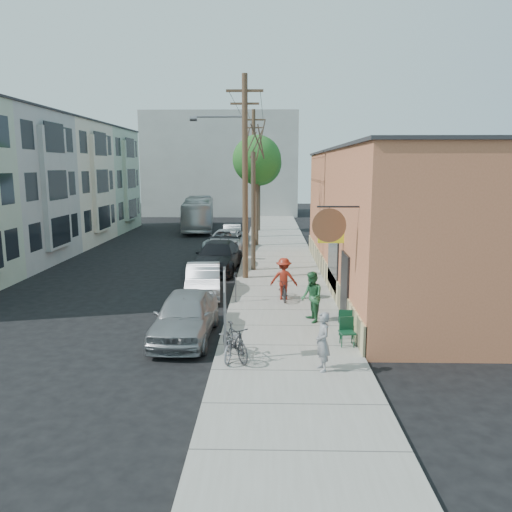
{
  "coord_description": "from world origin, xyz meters",
  "views": [
    {
      "loc": [
        3.57,
        -19.16,
        5.76
      ],
      "look_at": [
        3.02,
        4.54,
        1.5
      ],
      "focal_mm": 35.0,
      "sensor_mm": 36.0,
      "label": 1
    }
  ],
  "objects_px": {
    "tree_bare": "(253,212)",
    "patio_chair_a": "(346,325)",
    "patron_green": "(312,297)",
    "car_4": "(232,233)",
    "parked_bike_b": "(233,344)",
    "parked_bike_a": "(235,341)",
    "bus": "(199,214)",
    "sign_post": "(225,305)",
    "utility_pole_near": "(244,174)",
    "patron_grey": "(323,342)",
    "car_1": "(203,280)",
    "parking_meter_near": "(236,282)",
    "tree_leafy_far": "(259,163)",
    "car_2": "(218,257)",
    "tree_leafy_mid": "(257,160)",
    "cyclist": "(284,279)",
    "parking_meter_far": "(244,254)",
    "car_0": "(185,315)",
    "car_3": "(227,241)",
    "patio_chair_b": "(347,332)"
  },
  "relations": [
    {
      "from": "tree_leafy_far",
      "to": "car_4",
      "type": "relative_size",
      "value": 2.02
    },
    {
      "from": "cyclist",
      "to": "car_4",
      "type": "height_order",
      "value": "cyclist"
    },
    {
      "from": "utility_pole_near",
      "to": "parked_bike_a",
      "type": "height_order",
      "value": "utility_pole_near"
    },
    {
      "from": "car_0",
      "to": "car_3",
      "type": "height_order",
      "value": "car_0"
    },
    {
      "from": "parking_meter_near",
      "to": "patio_chair_a",
      "type": "relative_size",
      "value": 1.41
    },
    {
      "from": "tree_bare",
      "to": "car_1",
      "type": "height_order",
      "value": "tree_bare"
    },
    {
      "from": "patron_green",
      "to": "bus",
      "type": "distance_m",
      "value": 29.2
    },
    {
      "from": "parking_meter_near",
      "to": "tree_leafy_far",
      "type": "height_order",
      "value": "tree_leafy_far"
    },
    {
      "from": "tree_bare",
      "to": "patio_chair_a",
      "type": "bearing_deg",
      "value": -72.82
    },
    {
      "from": "patron_grey",
      "to": "car_4",
      "type": "distance_m",
      "value": 25.77
    },
    {
      "from": "tree_leafy_mid",
      "to": "parked_bike_b",
      "type": "xyz_separation_m",
      "value": [
        -0.23,
        -21.59,
        -5.62
      ]
    },
    {
      "from": "utility_pole_near",
      "to": "car_2",
      "type": "bearing_deg",
      "value": 123.81
    },
    {
      "from": "car_2",
      "to": "car_1",
      "type": "bearing_deg",
      "value": -87.33
    },
    {
      "from": "tree_leafy_mid",
      "to": "cyclist",
      "type": "distance_m",
      "value": 15.83
    },
    {
      "from": "patio_chair_a",
      "to": "bus",
      "type": "relative_size",
      "value": 0.08
    },
    {
      "from": "sign_post",
      "to": "car_4",
      "type": "distance_m",
      "value": 24.81
    },
    {
      "from": "tree_bare",
      "to": "tree_leafy_mid",
      "type": "distance_m",
      "value": 9.17
    },
    {
      "from": "utility_pole_near",
      "to": "cyclist",
      "type": "bearing_deg",
      "value": -65.69
    },
    {
      "from": "parking_meter_far",
      "to": "tree_bare",
      "type": "bearing_deg",
      "value": -21.64
    },
    {
      "from": "patio_chair_b",
      "to": "parked_bike_b",
      "type": "distance_m",
      "value": 3.71
    },
    {
      "from": "car_0",
      "to": "car_2",
      "type": "relative_size",
      "value": 0.84
    },
    {
      "from": "parking_meter_far",
      "to": "parked_bike_b",
      "type": "relative_size",
      "value": 0.74
    },
    {
      "from": "patron_green",
      "to": "car_4",
      "type": "distance_m",
      "value": 21.41
    },
    {
      "from": "parked_bike_b",
      "to": "parked_bike_a",
      "type": "bearing_deg",
      "value": -43.5
    },
    {
      "from": "utility_pole_near",
      "to": "car_2",
      "type": "xyz_separation_m",
      "value": [
        -1.59,
        2.37,
        -4.6
      ]
    },
    {
      "from": "parked_bike_a",
      "to": "bus",
      "type": "relative_size",
      "value": 0.17
    },
    {
      "from": "utility_pole_near",
      "to": "car_1",
      "type": "height_order",
      "value": "utility_pole_near"
    },
    {
      "from": "car_3",
      "to": "car_4",
      "type": "bearing_deg",
      "value": 94.99
    },
    {
      "from": "sign_post",
      "to": "tree_leafy_far",
      "type": "relative_size",
      "value": 0.36
    },
    {
      "from": "tree_bare",
      "to": "sign_post",
      "type": "bearing_deg",
      "value": -91.97
    },
    {
      "from": "tree_leafy_far",
      "to": "cyclist",
      "type": "bearing_deg",
      "value": -86.39
    },
    {
      "from": "parking_meter_far",
      "to": "car_3",
      "type": "distance_m",
      "value": 6.38
    },
    {
      "from": "parking_meter_far",
      "to": "car_3",
      "type": "xyz_separation_m",
      "value": [
        -1.45,
        6.2,
        -0.21
      ]
    },
    {
      "from": "car_2",
      "to": "car_4",
      "type": "xyz_separation_m",
      "value": [
        0.0,
        11.28,
        -0.17
      ]
    },
    {
      "from": "car_1",
      "to": "car_2",
      "type": "xyz_separation_m",
      "value": [
        0.12,
        5.43,
        0.1
      ]
    },
    {
      "from": "patio_chair_b",
      "to": "patron_green",
      "type": "relative_size",
      "value": 0.47
    },
    {
      "from": "patron_green",
      "to": "parked_bike_b",
      "type": "bearing_deg",
      "value": -49.4
    },
    {
      "from": "sign_post",
      "to": "parking_meter_far",
      "type": "xyz_separation_m",
      "value": [
        -0.1,
        13.3,
        -0.85
      ]
    },
    {
      "from": "patron_grey",
      "to": "parking_meter_near",
      "type": "bearing_deg",
      "value": -170.77
    },
    {
      "from": "parked_bike_b",
      "to": "patio_chair_a",
      "type": "bearing_deg",
      "value": 39.79
    },
    {
      "from": "patron_grey",
      "to": "car_2",
      "type": "relative_size",
      "value": 0.3
    },
    {
      "from": "parked_bike_b",
      "to": "car_1",
      "type": "relative_size",
      "value": 0.39
    },
    {
      "from": "parking_meter_far",
      "to": "bus",
      "type": "height_order",
      "value": "bus"
    },
    {
      "from": "car_3",
      "to": "car_4",
      "type": "xyz_separation_m",
      "value": [
        -0.0,
        5.22,
        -0.13
      ]
    },
    {
      "from": "parked_bike_a",
      "to": "bus",
      "type": "bearing_deg",
      "value": 71.77
    },
    {
      "from": "parking_meter_near",
      "to": "patio_chair_b",
      "type": "distance_m",
      "value": 6.43
    },
    {
      "from": "tree_leafy_far",
      "to": "car_2",
      "type": "distance_m",
      "value": 17.75
    },
    {
      "from": "patio_chair_b",
      "to": "car_3",
      "type": "distance_m",
      "value": 18.95
    },
    {
      "from": "tree_leafy_mid",
      "to": "car_2",
      "type": "xyz_separation_m",
      "value": [
        -2.0,
        -8.34,
        -5.41
      ]
    },
    {
      "from": "patron_grey",
      "to": "car_1",
      "type": "height_order",
      "value": "patron_grey"
    }
  ]
}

